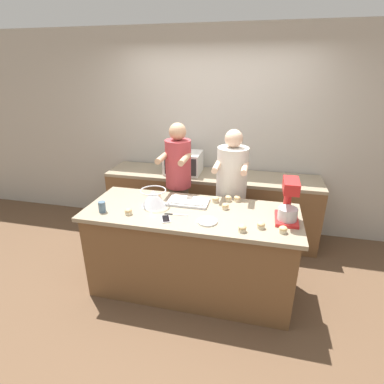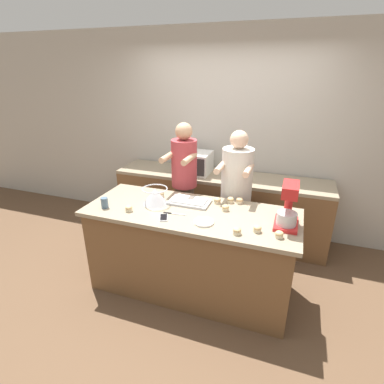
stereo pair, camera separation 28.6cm
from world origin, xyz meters
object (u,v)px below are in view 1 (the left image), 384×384
at_px(small_plate, 207,221).
at_px(cupcake_6, 242,228).
at_px(stand_mixer, 288,203).
at_px(cupcake_3, 216,199).
at_px(cupcake_0, 261,225).
at_px(baking_tray, 188,201).
at_px(drinking_glass, 102,207).
at_px(cupcake_4, 228,198).
at_px(cupcake_7, 128,211).
at_px(person_left, 179,189).
at_px(cell_phone, 166,219).
at_px(cupcake_5, 283,230).
at_px(microwave_oven, 183,162).
at_px(cupcake_2, 158,195).
at_px(cupcake_8, 237,199).
at_px(knife, 174,214).
at_px(mixing_bowl, 153,197).
at_px(person_right, 231,197).
at_px(cupcake_1, 225,206).

relative_size(small_plate, cupcake_6, 2.60).
relative_size(stand_mixer, cupcake_3, 5.72).
bearing_deg(cupcake_0, baking_tray, 154.09).
xyz_separation_m(drinking_glass, cupcake_4, (1.14, 0.53, -0.02)).
height_order(cupcake_0, cupcake_7, same).
relative_size(small_plate, cupcake_4, 2.60).
distance_m(person_left, cell_phone, 0.84).
distance_m(baking_tray, small_plate, 0.45).
height_order(cupcake_3, cupcake_5, same).
height_order(microwave_oven, cupcake_3, microwave_oven).
height_order(cupcake_2, cupcake_6, same).
bearing_deg(cupcake_6, cupcake_4, 107.80).
bearing_deg(cupcake_4, small_plate, -103.84).
relative_size(microwave_oven, cupcake_2, 6.78).
distance_m(baking_tray, cupcake_8, 0.51).
height_order(cupcake_0, cupcake_4, same).
bearing_deg(cupcake_6, drinking_glass, 177.11).
bearing_deg(person_left, cupcake_5, -35.95).
height_order(person_left, drinking_glass, person_left).
distance_m(small_plate, cupcake_4, 0.52).
relative_size(cupcake_3, cupcake_8, 1.00).
height_order(person_left, knife, person_left).
xyz_separation_m(person_left, cupcake_6, (0.81, -0.89, 0.06)).
bearing_deg(cupcake_4, drinking_glass, -155.07).
bearing_deg(mixing_bowl, cupcake_7, -123.30).
relative_size(microwave_oven, cupcake_7, 6.78).
relative_size(stand_mixer, cupcake_4, 5.72).
relative_size(cell_phone, cupcake_8, 2.32).
distance_m(mixing_bowl, small_plate, 0.64).
relative_size(small_plate, cupcake_5, 2.60).
xyz_separation_m(drinking_glass, knife, (0.69, 0.10, -0.05)).
bearing_deg(person_right, microwave_oven, 141.48).
height_order(person_right, cupcake_4, person_right).
relative_size(cupcake_2, cupcake_4, 1.00).
distance_m(person_right, cell_phone, 0.97).
height_order(drinking_glass, cupcake_1, drinking_glass).
xyz_separation_m(cupcake_2, cupcake_4, (0.74, 0.10, 0.00)).
xyz_separation_m(drinking_glass, cupcake_6, (1.34, -0.07, -0.02)).
bearing_deg(person_right, cupcake_4, -89.59).
bearing_deg(drinking_glass, person_left, 57.39).
xyz_separation_m(microwave_oven, cupcake_4, (0.71, -0.85, -0.09)).
height_order(small_plate, cupcake_2, cupcake_2).
bearing_deg(stand_mixer, knife, -173.06).
relative_size(baking_tray, cupcake_8, 6.00).
bearing_deg(cupcake_4, stand_mixer, -28.60).
xyz_separation_m(stand_mixer, cupcake_6, (-0.37, -0.29, -0.14)).
height_order(microwave_oven, cupcake_1, microwave_oven).
relative_size(small_plate, cupcake_0, 2.60).
bearing_deg(person_right, stand_mixer, -46.56).
relative_size(cupcake_0, cupcake_4, 1.00).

